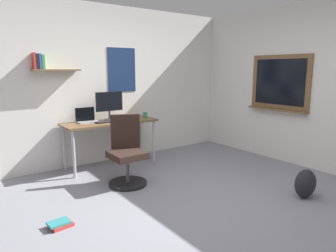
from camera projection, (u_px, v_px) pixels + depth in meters
ground_plane at (202, 210)px, 3.44m from camera, size 5.20×5.20×0.00m
wall_back at (105, 85)px, 5.14m from camera, size 5.00×0.30×2.60m
wall_right at (322, 87)px, 4.63m from camera, size 0.22×5.00×2.60m
desk at (110, 126)px, 4.91m from camera, size 1.50×0.56×0.74m
office_chair at (127, 155)px, 4.18m from camera, size 0.54×0.55×0.95m
laptop at (87, 119)px, 4.80m from camera, size 0.31×0.21×0.23m
monitor_primary at (109, 104)px, 4.94m from camera, size 0.46×0.17×0.46m
keyboard at (108, 122)px, 4.80m from camera, size 0.37×0.13×0.02m
computer_mouse at (124, 119)px, 4.96m from camera, size 0.10×0.06×0.03m
coffee_mug at (145, 115)px, 5.25m from camera, size 0.08×0.08×0.09m
backpack at (305, 183)px, 3.76m from camera, size 0.32×0.22×0.36m
book_stack_on_floor at (60, 224)px, 3.07m from camera, size 0.25×0.18×0.06m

